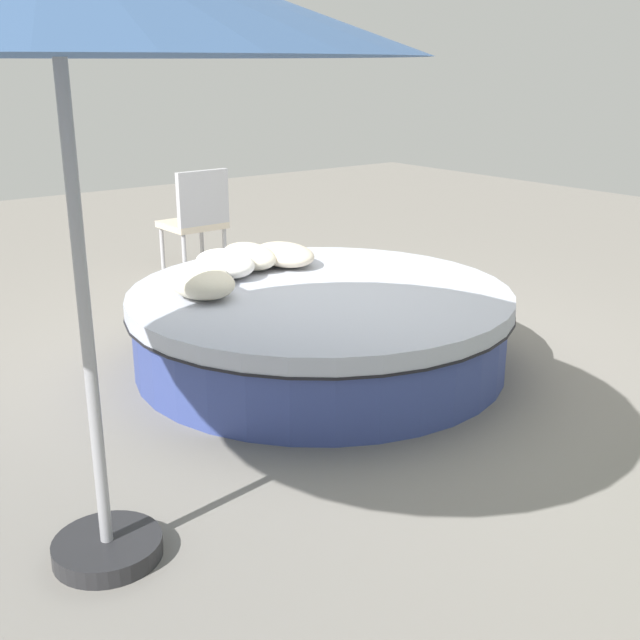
% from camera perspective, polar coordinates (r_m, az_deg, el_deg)
% --- Properties ---
extents(ground_plane, '(16.00, 16.00, 0.00)m').
position_cam_1_polar(ground_plane, '(5.24, 0.00, -3.21)').
color(ground_plane, gray).
extents(round_bed, '(2.49, 2.49, 0.51)m').
position_cam_1_polar(round_bed, '(5.15, 0.00, -0.47)').
color(round_bed, '#38478C').
rests_on(round_bed, ground_plane).
extents(throw_pillow_0, '(0.54, 0.38, 0.16)m').
position_cam_1_polar(throw_pillow_0, '(5.69, -2.64, 4.77)').
color(throw_pillow_0, beige).
rests_on(throw_pillow_0, round_bed).
extents(throw_pillow_1, '(0.52, 0.31, 0.18)m').
position_cam_1_polar(throw_pillow_1, '(5.62, -5.16, 4.64)').
color(throw_pillow_1, beige).
rests_on(throw_pillow_1, round_bed).
extents(throw_pillow_2, '(0.52, 0.36, 0.18)m').
position_cam_1_polar(throw_pillow_2, '(5.42, -6.91, 4.10)').
color(throw_pillow_2, white).
rests_on(throw_pillow_2, round_bed).
extents(throw_pillow_3, '(0.43, 0.29, 0.16)m').
position_cam_1_polar(throw_pillow_3, '(5.21, -8.51, 3.30)').
color(throw_pillow_3, white).
rests_on(throw_pillow_3, round_bed).
extents(throw_pillow_4, '(0.48, 0.37, 0.19)m').
position_cam_1_polar(throw_pillow_4, '(4.94, -8.52, 2.67)').
color(throw_pillow_4, beige).
rests_on(throw_pillow_4, round_bed).
extents(patio_chair, '(0.52, 0.53, 0.98)m').
position_cam_1_polar(patio_chair, '(7.51, -8.90, 7.57)').
color(patio_chair, '#B7B7BC').
rests_on(patio_chair, ground_plane).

